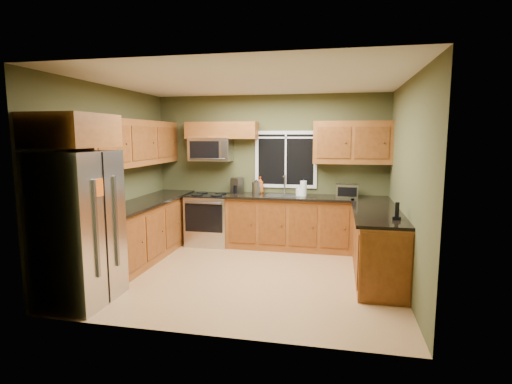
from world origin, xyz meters
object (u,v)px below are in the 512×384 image
(soap_bottle_a, at_px, (260,185))
(soap_bottle_c, at_px, (258,189))
(kettle, at_px, (256,187))
(range, at_px, (210,219))
(toaster_oven, at_px, (347,191))
(paper_towel_roll, at_px, (303,188))
(soap_bottle_b, at_px, (299,191))
(microwave, at_px, (211,149))
(cordless_phone, at_px, (397,214))
(refrigerator, at_px, (78,228))
(coffee_maker, at_px, (237,186))

(soap_bottle_a, distance_m, soap_bottle_c, 0.09)
(kettle, bearing_deg, range, -176.66)
(toaster_oven, bearing_deg, range, -179.83)
(paper_towel_roll, distance_m, soap_bottle_b, 0.09)
(soap_bottle_a, height_order, soap_bottle_c, soap_bottle_a)
(paper_towel_roll, bearing_deg, soap_bottle_a, 165.12)
(microwave, bearing_deg, range, -89.98)
(soap_bottle_b, bearing_deg, toaster_oven, -2.14)
(range, height_order, cordless_phone, cordless_phone)
(paper_towel_roll, xyz_separation_m, soap_bottle_b, (-0.08, 0.02, -0.04))
(kettle, xyz_separation_m, soap_bottle_a, (0.04, 0.18, 0.03))
(soap_bottle_b, bearing_deg, refrigerator, -129.43)
(refrigerator, xyz_separation_m, soap_bottle_c, (1.55, 2.96, 0.12))
(range, bearing_deg, refrigerator, -103.97)
(range, relative_size, cordless_phone, 4.27)
(microwave, distance_m, kettle, 1.09)
(kettle, bearing_deg, microwave, 174.33)
(paper_towel_roll, distance_m, cordless_phone, 2.18)
(refrigerator, bearing_deg, microwave, 76.66)
(soap_bottle_a, xyz_separation_m, soap_bottle_c, (-0.04, -0.04, -0.07))
(range, relative_size, toaster_oven, 2.53)
(coffee_maker, relative_size, kettle, 1.02)
(toaster_oven, bearing_deg, coffee_maker, 175.24)
(paper_towel_roll, bearing_deg, range, -179.40)
(refrigerator, distance_m, soap_bottle_a, 3.40)
(range, height_order, paper_towel_roll, paper_towel_roll)
(microwave, height_order, soap_bottle_a, microwave)
(refrigerator, height_order, soap_bottle_c, refrigerator)
(range, xyz_separation_m, soap_bottle_b, (1.62, 0.04, 0.56))
(range, distance_m, coffee_maker, 0.79)
(soap_bottle_a, relative_size, soap_bottle_b, 1.68)
(soap_bottle_a, height_order, soap_bottle_b, soap_bottle_a)
(paper_towel_roll, xyz_separation_m, soap_bottle_a, (-0.80, 0.21, 0.02))
(refrigerator, height_order, microwave, microwave)
(range, distance_m, toaster_oven, 2.50)
(coffee_maker, bearing_deg, range, -160.49)
(range, bearing_deg, kettle, 3.34)
(microwave, xyz_separation_m, soap_bottle_a, (0.90, 0.09, -0.64))
(refrigerator, distance_m, kettle, 3.22)
(range, xyz_separation_m, cordless_phone, (3.01, -1.72, 0.54))
(coffee_maker, distance_m, kettle, 0.40)
(paper_towel_roll, relative_size, soap_bottle_b, 1.62)
(refrigerator, relative_size, toaster_oven, 4.86)
(range, bearing_deg, soap_bottle_a, 14.36)
(refrigerator, height_order, cordless_phone, refrigerator)
(refrigerator, relative_size, kettle, 6.62)
(refrigerator, bearing_deg, cordless_phone, 15.85)
(refrigerator, height_order, paper_towel_roll, refrigerator)
(refrigerator, height_order, toaster_oven, refrigerator)
(refrigerator, xyz_separation_m, kettle, (1.55, 2.82, 0.16))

